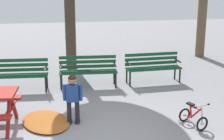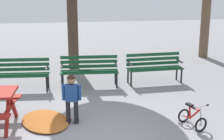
% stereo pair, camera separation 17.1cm
% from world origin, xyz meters
% --- Properties ---
extents(park_bench_far_left, '(1.63, 0.58, 0.85)m').
position_xyz_m(park_bench_far_left, '(-1.49, 3.42, 0.51)').
color(park_bench_far_left, '#144728').
rests_on(park_bench_far_left, ground).
extents(park_bench_left, '(1.63, 0.56, 0.85)m').
position_xyz_m(park_bench_left, '(0.41, 3.46, 0.51)').
color(park_bench_left, '#144728').
rests_on(park_bench_left, ground).
extents(park_bench_right, '(1.62, 0.53, 0.85)m').
position_xyz_m(park_bench_right, '(2.30, 3.50, 0.51)').
color(park_bench_right, '#144728').
rests_on(park_bench_right, ground).
extents(child_standing, '(0.40, 0.21, 1.06)m').
position_xyz_m(child_standing, '(-0.17, 1.01, 0.62)').
color(child_standing, black).
rests_on(child_standing, ground).
extents(kids_bicycle, '(0.51, 0.63, 0.54)m').
position_xyz_m(kids_bicycle, '(2.23, 0.41, 0.20)').
color(kids_bicycle, black).
rests_on(kids_bicycle, ground).
extents(leaf_pile, '(1.31, 1.55, 0.07)m').
position_xyz_m(leaf_pile, '(-0.75, 1.11, 0.04)').
color(leaf_pile, '#9E5623').
rests_on(leaf_pile, ground).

